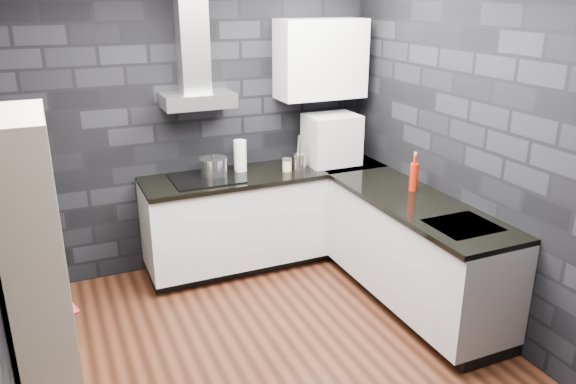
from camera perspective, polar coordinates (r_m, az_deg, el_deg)
ground at (r=4.19m, az=-1.98°, el=-15.61°), size 3.20×3.20×0.00m
wall_back at (r=5.09m, az=-9.04°, el=7.27°), size 3.20×0.05×2.70m
wall_front at (r=2.27m, az=13.25°, el=-9.03°), size 3.20×0.05×2.70m
wall_right at (r=4.42m, az=17.82°, el=4.71°), size 0.05×3.20×2.70m
toekick_back at (r=5.40m, az=-2.35°, el=-6.39°), size 2.18×0.50×0.10m
toekick_right at (r=4.81m, az=12.80°, el=-10.42°), size 0.50×1.78×0.10m
counter_back_cab at (r=5.19m, az=-2.25°, el=-2.30°), size 2.20×0.60×0.76m
counter_right_cab at (r=4.59m, az=12.79°, el=-5.87°), size 0.60×1.80×0.76m
counter_back_top at (r=5.05m, az=-2.27°, el=1.88°), size 2.20×0.62×0.04m
counter_right_top at (r=4.43m, az=13.07°, el=-1.21°), size 0.62×1.80×0.04m
counter_corner_top at (r=5.38m, az=5.64°, el=2.94°), size 0.62×0.62×0.04m
hood_body at (r=4.85m, az=-9.14°, el=9.20°), size 0.60×0.34×0.12m
hood_chimney at (r=4.85m, az=-9.69°, el=15.26°), size 0.24×0.20×0.90m
upper_cabinet at (r=5.21m, az=3.34°, el=13.34°), size 0.80×0.35×0.70m
cooktop at (r=4.88m, az=-8.33°, el=1.40°), size 0.58×0.50×0.01m
sink_rim at (r=4.07m, az=17.34°, el=-3.28°), size 0.44×0.40×0.01m
pot at (r=4.93m, az=-7.55°, el=2.51°), size 0.30×0.30×0.14m
glass_vase at (r=5.04m, az=-4.88°, el=3.70°), size 0.14×0.14×0.28m
storage_jar at (r=5.04m, az=-0.10°, el=2.70°), size 0.10×0.10×0.10m
utensil_crock at (r=5.08m, az=1.19°, el=3.07°), size 0.13×0.13×0.14m
appliance_garage at (r=5.24m, az=4.44°, el=5.30°), size 0.48×0.37×0.47m
red_bottle at (r=4.63m, az=12.65°, el=1.48°), size 0.07×0.07×0.23m
bookshelf at (r=3.68m, az=-24.30°, el=-6.55°), size 0.55×0.86×1.80m
fruit_bowl at (r=3.61m, az=-24.37°, el=-6.46°), size 0.24×0.24×0.06m
book_red at (r=3.95m, az=-23.50°, el=-9.99°), size 0.17×0.07×0.23m
book_second at (r=3.97m, az=-24.06°, el=-9.56°), size 0.17×0.04×0.23m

